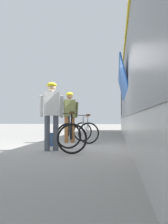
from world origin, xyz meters
TOP-DOWN VIEW (x-y plane):
  - ground_plane at (0.00, 0.00)m, footprint 80.00×80.00m
  - cyclist_near_in_olive at (-0.47, 1.38)m, footprint 0.66×0.47m
  - cyclist_far_in_white at (-0.50, -0.75)m, footprint 0.66×0.46m
  - bicycle_near_silver at (0.07, 1.54)m, footprint 1.03×1.25m
  - bicycle_far_black at (-0.01, -0.74)m, footprint 0.99×1.23m
  - backpack_on_platform at (-0.81, 0.31)m, footprint 0.30×0.21m

SIDE VIEW (x-z plane):
  - ground_plane at x=0.00m, z-range 0.00..0.00m
  - backpack_on_platform at x=-0.81m, z-range 0.00..0.40m
  - bicycle_near_silver at x=0.07m, z-range -0.09..0.89m
  - bicycle_far_black at x=-0.01m, z-range -0.09..0.89m
  - cyclist_near_in_olive at x=-0.47m, z-range 0.17..1.94m
  - cyclist_far_in_white at x=-0.50m, z-range 0.17..1.94m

